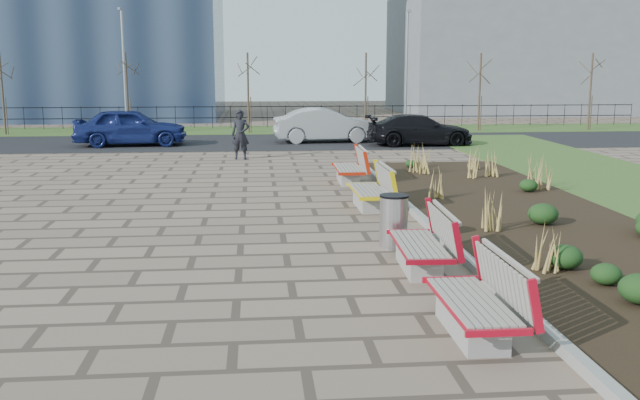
{
  "coord_description": "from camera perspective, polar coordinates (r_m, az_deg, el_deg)",
  "views": [
    {
      "loc": [
        0.31,
        -10.04,
        3.36
      ],
      "look_at": [
        1.5,
        3.0,
        0.9
      ],
      "focal_mm": 40.0,
      "sensor_mm": 36.0,
      "label": 1
    }
  ],
  "objects": [
    {
      "name": "tree_b",
      "position": [
        37.11,
        -15.17,
        8.25
      ],
      "size": [
        1.4,
        1.4,
        4.0
      ],
      "primitive_type": null,
      "color": "#4C3D2D",
      "rests_on": "grass_verge_far"
    },
    {
      "name": "planting_bed",
      "position": [
        16.51,
        16.0,
        -1.34
      ],
      "size": [
        4.5,
        18.0,
        0.1
      ],
      "primitive_type": "cube",
      "color": "black",
      "rests_on": "ground"
    },
    {
      "name": "road",
      "position": [
        32.22,
        -5.76,
        4.63
      ],
      "size": [
        80.0,
        7.0,
        0.02
      ],
      "primitive_type": "cube",
      "color": "black",
      "rests_on": "ground"
    },
    {
      "name": "tree_a",
      "position": [
        38.58,
        -24.06,
        7.78
      ],
      "size": [
        1.4,
        1.4,
        4.0
      ],
      "primitive_type": null,
      "color": "#4C3D2D",
      "rests_on": "grass_verge_far"
    },
    {
      "name": "tree_c",
      "position": [
        36.57,
        -5.77,
        8.53
      ],
      "size": [
        1.4,
        1.4,
        4.0
      ],
      "primitive_type": null,
      "color": "#4C3D2D",
      "rests_on": "grass_verge_far"
    },
    {
      "name": "lamp_west",
      "position": [
        36.59,
        -15.38,
        9.78
      ],
      "size": [
        0.24,
        0.6,
        6.0
      ],
      "primitive_type": null,
      "color": "gray",
      "rests_on": "grass_verge_far"
    },
    {
      "name": "lamp_east",
      "position": [
        36.85,
        6.93,
        10.08
      ],
      "size": [
        0.24,
        0.6,
        6.0
      ],
      "primitive_type": null,
      "color": "gray",
      "rests_on": "grass_verge_far"
    },
    {
      "name": "car_silver",
      "position": [
        31.96,
        0.42,
        6.01
      ],
      "size": [
        4.66,
        1.86,
        1.51
      ],
      "primitive_type": "imported",
      "rotation": [
        0.0,
        0.0,
        1.63
      ],
      "color": "#979A9E",
      "rests_on": "road"
    },
    {
      "name": "tree_f",
      "position": [
        40.62,
        20.81,
        8.11
      ],
      "size": [
        1.4,
        1.4,
        4.0
      ],
      "primitive_type": null,
      "color": "#4C3D2D",
      "rests_on": "grass_verge_far"
    },
    {
      "name": "bench_a",
      "position": [
        9.26,
        12.06,
        -7.6
      ],
      "size": [
        0.9,
        2.1,
        1.0
      ],
      "primitive_type": null,
      "rotation": [
        0.0,
        0.0,
        0.0
      ],
      "color": "#B80C20",
      "rests_on": "ground"
    },
    {
      "name": "tree_e",
      "position": [
        38.39,
        12.65,
        8.43
      ],
      "size": [
        1.4,
        1.4,
        4.0
      ],
      "primitive_type": null,
      "color": "#4C3D2D",
      "rests_on": "grass_verge_far"
    },
    {
      "name": "railing_fence",
      "position": [
        39.64,
        -5.7,
        6.67
      ],
      "size": [
        44.0,
        0.1,
        1.2
      ],
      "primitive_type": null,
      "color": "black",
      "rests_on": "grass_verge_far"
    },
    {
      "name": "bench_d",
      "position": [
        20.8,
        2.27,
        2.73
      ],
      "size": [
        0.94,
        2.12,
        1.0
      ],
      "primitive_type": null,
      "rotation": [
        0.0,
        0.0,
        -0.02
      ],
      "color": "#B8220C",
      "rests_on": "ground"
    },
    {
      "name": "ground",
      "position": [
        10.59,
        -6.68,
        -7.93
      ],
      "size": [
        120.0,
        120.0,
        0.0
      ],
      "primitive_type": "plane",
      "color": "#776252",
      "rests_on": "ground"
    },
    {
      "name": "grass_verge_far",
      "position": [
        38.19,
        -5.69,
        5.58
      ],
      "size": [
        80.0,
        5.0,
        0.04
      ],
      "primitive_type": "cube",
      "color": "#33511E",
      "rests_on": "ground"
    },
    {
      "name": "building_grey",
      "position": [
        55.67,
        15.85,
        11.95
      ],
      "size": [
        18.0,
        12.0,
        10.0
      ],
      "primitive_type": "cube",
      "color": "slate",
      "rests_on": "ground"
    },
    {
      "name": "pedestrian",
      "position": [
        26.26,
        -6.38,
        5.22
      ],
      "size": [
        0.71,
        0.51,
        1.81
      ],
      "primitive_type": "imported",
      "rotation": [
        0.0,
        0.0,
        -0.13
      ],
      "color": "black",
      "rests_on": "ground"
    },
    {
      "name": "litter_bin",
      "position": [
        13.43,
        5.92,
        -1.75
      ],
      "size": [
        0.53,
        0.53,
        0.99
      ],
      "primitive_type": "cylinder",
      "color": "#B2B2B7",
      "rests_on": "ground"
    },
    {
      "name": "planting_curb",
      "position": [
        15.82,
        8.1,
        -1.46
      ],
      "size": [
        0.16,
        18.0,
        0.15
      ],
      "primitive_type": "cube",
      "color": "gray",
      "rests_on": "ground"
    },
    {
      "name": "bench_b",
      "position": [
        12.0,
        7.91,
        -3.26
      ],
      "size": [
        0.98,
        2.13,
        1.0
      ],
      "primitive_type": null,
      "rotation": [
        0.0,
        0.0,
        -0.04
      ],
      "color": "#A30A1D",
      "rests_on": "ground"
    },
    {
      "name": "car_blue",
      "position": [
        31.59,
        -14.92,
        5.68
      ],
      "size": [
        4.8,
        2.19,
        1.6
      ],
      "primitive_type": "imported",
      "rotation": [
        0.0,
        0.0,
        1.64
      ],
      "color": "navy",
      "rests_on": "road"
    },
    {
      "name": "bench_c",
      "position": [
        17.1,
        3.91,
        0.99
      ],
      "size": [
        0.93,
        2.11,
        1.0
      ],
      "primitive_type": null,
      "rotation": [
        0.0,
        0.0,
        0.01
      ],
      "color": "yellow",
      "rests_on": "ground"
    },
    {
      "name": "tree_d",
      "position": [
        37.01,
        3.67,
        8.59
      ],
      "size": [
        1.4,
        1.4,
        4.0
      ],
      "primitive_type": null,
      "color": "#4C3D2D",
      "rests_on": "grass_verge_far"
    },
    {
      "name": "car_black",
      "position": [
        30.98,
        7.96,
        5.58
      ],
      "size": [
        4.54,
        1.87,
        1.31
      ],
      "primitive_type": "imported",
      "rotation": [
        0.0,
        0.0,
        1.58
      ],
      "color": "black",
      "rests_on": "road"
    }
  ]
}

